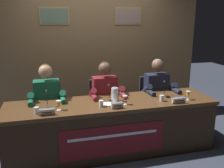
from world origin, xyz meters
TOP-DOWN VIEW (x-y plane):
  - ground_plane at (0.00, 0.00)m, footprint 12.00×12.00m
  - wall_back_panelled at (0.00, 1.39)m, footprint 4.05×0.14m
  - conference_table at (-0.00, -0.10)m, footprint 2.85×0.74m
  - chair_left at (-0.85, 0.55)m, footprint 0.44×0.45m
  - panelist_left at (-0.85, 0.35)m, footprint 0.51×0.48m
  - nameplate_left at (-0.86, -0.27)m, footprint 0.19×0.06m
  - juice_glass_left at (-0.72, -0.14)m, footprint 0.06×0.06m
  - water_cup_left at (-0.98, -0.20)m, footprint 0.06×0.06m
  - microphone_left at (-0.85, -0.04)m, footprint 0.06×0.17m
  - chair_center at (0.00, 0.55)m, footprint 0.44×0.45m
  - panelist_center at (0.00, 0.35)m, footprint 0.51×0.48m
  - nameplate_center at (-0.00, -0.26)m, footprint 0.15×0.06m
  - juice_glass_center at (0.13, -0.16)m, footprint 0.06×0.06m
  - water_cup_center at (-0.19, -0.16)m, footprint 0.06×0.06m
  - microphone_center at (-0.01, 0.04)m, footprint 0.06×0.17m
  - chair_right at (0.85, 0.55)m, footprint 0.44×0.45m
  - panelist_right at (0.85, 0.35)m, footprint 0.51×0.48m
  - nameplate_right at (0.85, -0.28)m, footprint 0.19×0.06m
  - juice_glass_right at (1.04, -0.18)m, footprint 0.06×0.06m
  - water_cup_right at (0.66, -0.15)m, footprint 0.06×0.06m
  - microphone_right at (0.82, 0.02)m, footprint 0.06×0.17m
  - water_pitcher_central at (0.04, 0.01)m, footprint 0.15×0.10m
  - document_stack_center at (-0.05, -0.10)m, footprint 0.22×0.16m

SIDE VIEW (x-z plane):
  - ground_plane at x=0.00m, z-range 0.00..0.00m
  - chair_left at x=-0.85m, z-range -0.02..0.87m
  - chair_center at x=0.00m, z-range -0.02..0.87m
  - chair_right at x=0.85m, z-range -0.02..0.87m
  - conference_table at x=0.00m, z-range 0.13..0.86m
  - panelist_left at x=-0.85m, z-range 0.10..1.31m
  - panelist_center at x=0.00m, z-range 0.10..1.31m
  - panelist_right at x=0.85m, z-range 0.10..1.31m
  - document_stack_center at x=-0.05m, z-range 0.73..0.74m
  - water_cup_left at x=-0.98m, z-range 0.73..0.81m
  - water_cup_center at x=-0.19m, z-range 0.73..0.81m
  - water_cup_right at x=0.66m, z-range 0.73..0.81m
  - nameplate_left at x=-0.86m, z-range 0.73..0.81m
  - nameplate_right at x=0.85m, z-range 0.73..0.81m
  - nameplate_center at x=0.00m, z-range 0.73..0.81m
  - microphone_left at x=-0.85m, z-range 0.70..0.91m
  - microphone_center at x=-0.01m, z-range 0.70..0.91m
  - microphone_right at x=0.82m, z-range 0.70..0.91m
  - juice_glass_left at x=-0.72m, z-range 0.75..0.88m
  - juice_glass_center at x=0.13m, z-range 0.75..0.88m
  - juice_glass_right at x=1.04m, z-range 0.75..0.88m
  - water_pitcher_central at x=0.04m, z-range 0.72..0.93m
  - wall_back_panelled at x=0.00m, z-range 0.00..2.60m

